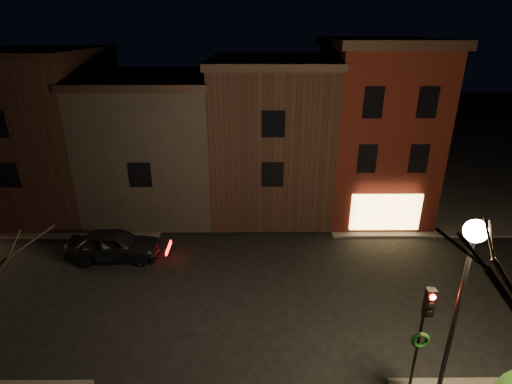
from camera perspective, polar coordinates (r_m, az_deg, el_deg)
ground at (r=18.79m, az=-1.74°, el=-14.06°), size 120.00×120.00×0.00m
sidewalk_far_right at (r=41.69m, az=27.68°, el=4.35°), size 30.00×30.00×0.12m
sidewalk_far_left at (r=42.12m, az=-29.50°, el=4.17°), size 30.00×30.00×0.12m
corner_building at (r=26.36m, az=16.47°, el=8.86°), size 6.50×8.50×10.50m
row_building_a at (r=26.40m, az=1.92°, el=8.52°), size 7.30×10.30×9.40m
row_building_b at (r=27.22m, az=-13.65°, el=7.24°), size 7.80×10.30×8.40m
row_building_c at (r=29.56m, az=-27.74°, el=7.98°), size 7.30×10.30×9.90m
street_lamp_near at (r=12.32m, az=27.91°, el=-9.56°), size 0.60×0.60×6.48m
traffic_signal at (r=13.73m, az=22.81°, el=-17.17°), size 0.58×0.38×4.05m
parked_car_a at (r=22.03m, az=-19.58°, el=-7.10°), size 4.72×2.00×1.59m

